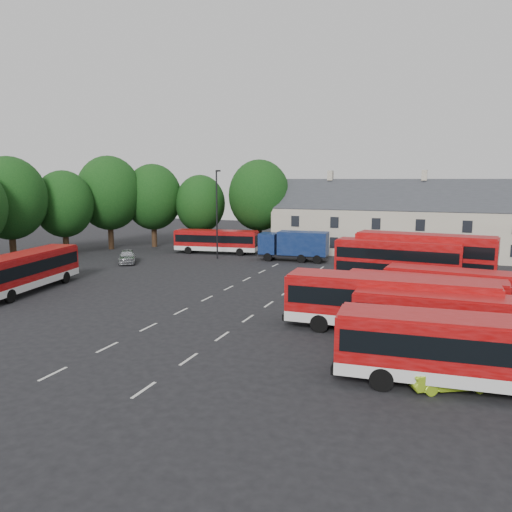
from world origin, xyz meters
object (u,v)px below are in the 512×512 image
at_px(bus_west, 26,268).
at_px(lime_car, 450,376).
at_px(lamppost, 217,212).
at_px(silver_car, 127,256).
at_px(bus_dd_south, 397,262).
at_px(box_truck, 295,244).
at_px(bus_row_a, 472,347).

height_order(bus_west, lime_car, bus_west).
bearing_deg(lamppost, silver_car, -141.14).
bearing_deg(bus_dd_south, box_truck, 141.47).
bearing_deg(bus_row_a, box_truck, 115.27).
bearing_deg(lime_car, box_truck, -0.21).
distance_m(bus_dd_south, lamppost, 22.98).
distance_m(bus_row_a, bus_dd_south, 19.91).
bearing_deg(lime_car, lamppost, 12.57).
height_order(lime_car, lamppost, lamppost).
relative_size(bus_west, lamppost, 1.15).
xyz_separation_m(silver_car, lime_car, (32.74, -22.57, -0.13)).
distance_m(bus_row_a, silver_car, 40.34).
xyz_separation_m(silver_car, lamppost, (7.81, 6.29, 4.61)).
bearing_deg(box_truck, lamppost, -173.41).
bearing_deg(bus_west, lamppost, -28.72).
relative_size(bus_row_a, bus_west, 1.00).
relative_size(bus_row_a, bus_dd_south, 1.15).
relative_size(bus_dd_south, lime_car, 2.73).
height_order(bus_row_a, bus_dd_south, bus_dd_south).
bearing_deg(bus_dd_south, bus_west, -153.74).
relative_size(bus_west, silver_car, 2.65).
xyz_separation_m(bus_dd_south, lime_car, (4.18, -19.47, -1.71)).
relative_size(box_truck, lamppost, 0.77).
distance_m(bus_west, box_truck, 27.45).
distance_m(bus_west, silver_car, 14.62).
xyz_separation_m(bus_row_a, silver_car, (-33.55, 22.38, -1.20)).
bearing_deg(box_truck, bus_row_a, -64.60).
bearing_deg(silver_car, lamppost, 5.74).
height_order(silver_car, lime_car, silver_car).
relative_size(bus_west, lime_car, 3.12).
xyz_separation_m(box_truck, lime_car, (16.24, -30.49, -1.25)).
xyz_separation_m(bus_row_a, lamppost, (-25.74, 28.67, 3.41)).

